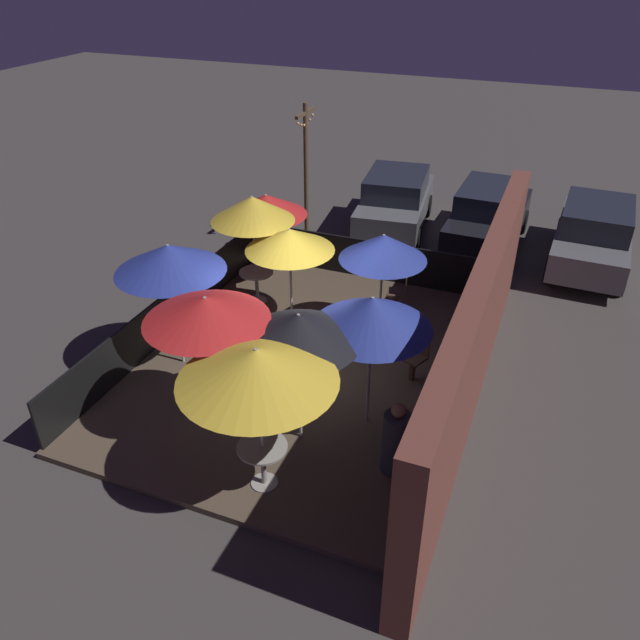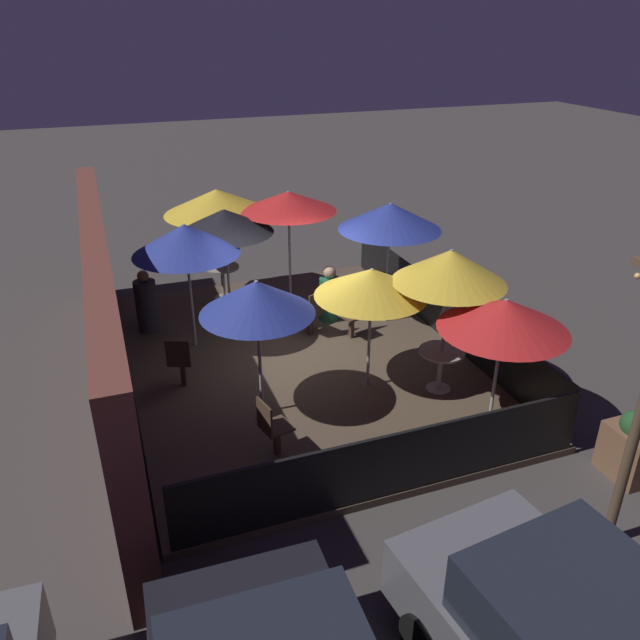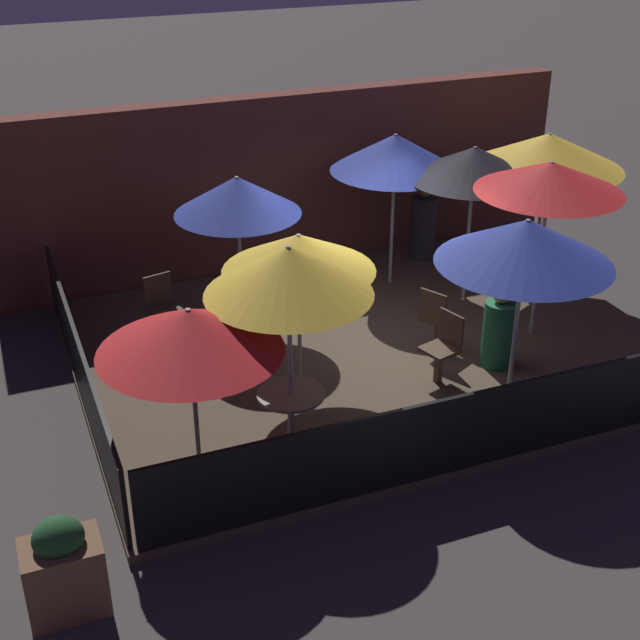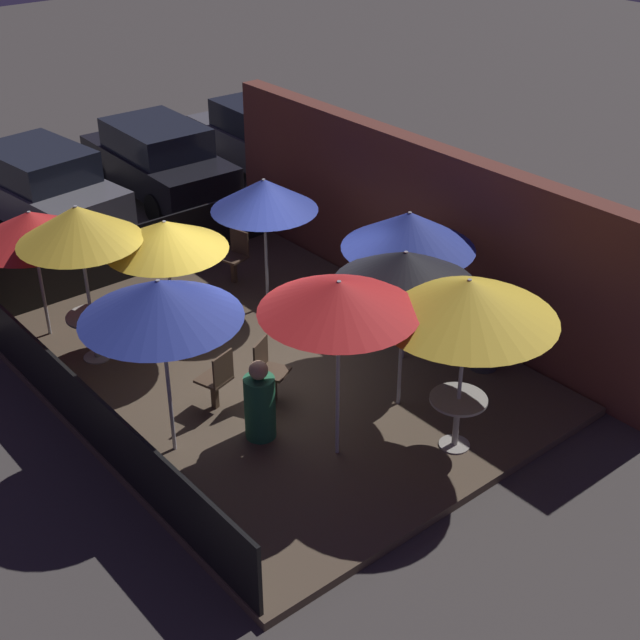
# 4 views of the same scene
# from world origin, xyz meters

# --- Properties ---
(ground_plane) EXTENTS (60.00, 60.00, 0.00)m
(ground_plane) POSITION_xyz_m (0.00, 0.00, 0.00)
(ground_plane) COLOR #423D3A
(patio_deck) EXTENTS (7.77, 5.90, 0.12)m
(patio_deck) POSITION_xyz_m (0.00, 0.00, 0.06)
(patio_deck) COLOR brown
(patio_deck) RESTS_ON ground_plane
(building_wall) EXTENTS (9.37, 0.36, 2.87)m
(building_wall) POSITION_xyz_m (0.00, 3.18, 1.43)
(building_wall) COLOR brown
(building_wall) RESTS_ON ground_plane
(fence_front) EXTENTS (7.57, 0.05, 0.95)m
(fence_front) POSITION_xyz_m (0.00, -2.91, 0.59)
(fence_front) COLOR black
(fence_front) RESTS_ON patio_deck
(fence_side_left) EXTENTS (0.05, 5.70, 0.95)m
(fence_side_left) POSITION_xyz_m (-3.84, 0.00, 0.59)
(fence_side_left) COLOR black
(fence_side_left) RESTS_ON patio_deck
(patio_umbrella_0) EXTENTS (1.77, 1.77, 2.47)m
(patio_umbrella_0) POSITION_xyz_m (-1.82, -1.86, 2.31)
(patio_umbrella_0) COLOR #B2B2B7
(patio_umbrella_0) RESTS_ON patio_deck
(patio_umbrella_1) EXTENTS (2.22, 2.22, 2.43)m
(patio_umbrella_1) POSITION_xyz_m (3.10, 0.72, 2.30)
(patio_umbrella_1) COLOR #B2B2B7
(patio_umbrella_1) RESTS_ON patio_deck
(patio_umbrella_2) EXTENTS (1.98, 1.98, 2.46)m
(patio_umbrella_2) POSITION_xyz_m (0.84, -2.13, 2.33)
(patio_umbrella_2) COLOR #B2B2B7
(patio_umbrella_2) RESTS_ON patio_deck
(patio_umbrella_3) EXTENTS (1.88, 1.88, 2.34)m
(patio_umbrella_3) POSITION_xyz_m (1.95, 0.82, 2.22)
(patio_umbrella_3) COLOR #B2B2B7
(patio_umbrella_3) RESTS_ON patio_deck
(patio_umbrella_4) EXTENTS (1.70, 1.70, 2.24)m
(patio_umbrella_4) POSITION_xyz_m (-1.46, 1.09, 2.10)
(patio_umbrella_4) COLOR #B2B2B7
(patio_umbrella_4) RESTS_ON patio_deck
(patio_umbrella_5) EXTENTS (1.87, 1.87, 2.08)m
(patio_umbrella_5) POSITION_xyz_m (-2.94, -2.10, 1.97)
(patio_umbrella_5) COLOR #B2B2B7
(patio_umbrella_5) RESTS_ON patio_deck
(patio_umbrella_6) EXTENTS (1.94, 1.94, 2.49)m
(patio_umbrella_6) POSITION_xyz_m (2.24, -0.56, 2.40)
(patio_umbrella_6) COLOR #B2B2B7
(patio_umbrella_6) RESTS_ON patio_deck
(patio_umbrella_7) EXTENTS (1.91, 1.91, 2.38)m
(patio_umbrella_7) POSITION_xyz_m (1.13, 1.69, 2.22)
(patio_umbrella_7) COLOR #B2B2B7
(patio_umbrella_7) RESTS_ON patio_deck
(patio_umbrella_8) EXTENTS (1.81, 1.81, 2.11)m
(patio_umbrella_8) POSITION_xyz_m (-1.31, -0.79, 2.01)
(patio_umbrella_8) COLOR #B2B2B7
(patio_umbrella_8) RESTS_ON patio_deck
(dining_table_0) EXTENTS (0.75, 0.75, 0.73)m
(dining_table_0) POSITION_xyz_m (-1.82, -1.86, 0.69)
(dining_table_0) COLOR #9E998E
(dining_table_0) RESTS_ON patio_deck
(dining_table_1) EXTENTS (0.74, 0.74, 0.74)m
(dining_table_1) POSITION_xyz_m (3.10, 0.72, 0.70)
(dining_table_1) COLOR #9E998E
(dining_table_1) RESTS_ON patio_deck
(patio_chair_0) EXTENTS (0.52, 0.52, 0.95)m
(patio_chair_0) POSITION_xyz_m (-0.29, 2.14, 0.64)
(patio_chair_0) COLOR #4C3828
(patio_chair_0) RESTS_ON patio_deck
(patio_chair_1) EXTENTS (0.54, 0.54, 0.94)m
(patio_chair_1) POSITION_xyz_m (0.74, -0.52, 0.64)
(patio_chair_1) COLOR #4C3828
(patio_chair_1) RESTS_ON patio_deck
(patio_chair_2) EXTENTS (0.48, 0.48, 0.92)m
(patio_chair_2) POSITION_xyz_m (-2.55, 1.23, 0.62)
(patio_chair_2) COLOR #4C3828
(patio_chair_2) RESTS_ON patio_deck
(patio_chair_3) EXTENTS (0.50, 0.50, 0.92)m
(patio_chair_3) POSITION_xyz_m (0.47, -1.19, 0.62)
(patio_chair_3) COLOR #4C3828
(patio_chair_3) RESTS_ON patio_deck
(patron_0) EXTENTS (0.48, 0.48, 1.15)m
(patron_0) POSITION_xyz_m (1.32, -1.10, 0.63)
(patron_0) COLOR #236642
(patron_0) RESTS_ON patio_deck
(patron_1) EXTENTS (0.59, 0.59, 1.26)m
(patron_1) POSITION_xyz_m (2.08, 2.44, 0.67)
(patron_1) COLOR #333338
(patron_1) RESTS_ON patio_deck
(parked_car_0) EXTENTS (4.07, 2.14, 1.62)m
(parked_car_0) POSITION_xyz_m (-7.18, -0.21, 0.84)
(parked_car_0) COLOR #5B5B60
(parked_car_0) RESTS_ON ground_plane
(parked_car_1) EXTENTS (4.04, 1.88, 1.62)m
(parked_car_1) POSITION_xyz_m (-7.06, 2.39, 0.84)
(parked_car_1) COLOR black
(parked_car_1) RESTS_ON ground_plane
(parked_car_2) EXTENTS (4.19, 1.92, 1.62)m
(parked_car_2) POSITION_xyz_m (-6.73, 4.99, 0.84)
(parked_car_2) COLOR #5B5B60
(parked_car_2) RESTS_ON ground_plane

